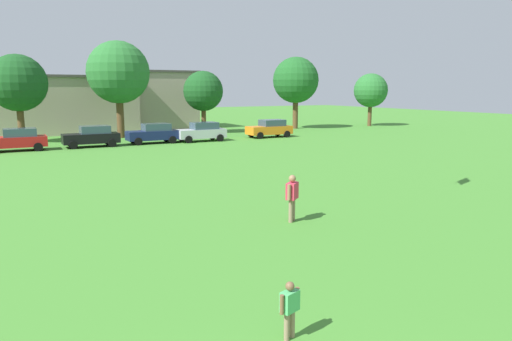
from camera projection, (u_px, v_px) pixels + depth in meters
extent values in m
plane|color=#42842D|center=(60.00, 160.00, 30.87)|extent=(160.00, 160.00, 0.00)
cylinder|color=#8C7259|center=(287.00, 326.00, 8.68)|extent=(0.10, 0.10, 0.54)
cylinder|color=#8C7259|center=(292.00, 323.00, 8.80)|extent=(0.10, 0.10, 0.54)
cube|color=#4CB266|center=(290.00, 301.00, 8.66)|extent=(0.41, 0.31, 0.39)
cylinder|color=brown|center=(282.00, 305.00, 8.50)|extent=(0.08, 0.08, 0.36)
cylinder|color=brown|center=(297.00, 297.00, 8.82)|extent=(0.08, 0.08, 0.36)
sphere|color=brown|center=(290.00, 286.00, 8.61)|extent=(0.17, 0.17, 0.17)
cylinder|color=#8C7259|center=(293.00, 209.00, 16.59)|extent=(0.15, 0.15, 0.81)
cylinder|color=#8C7259|center=(291.00, 211.00, 16.37)|extent=(0.15, 0.15, 0.81)
cube|color=#D8334C|center=(292.00, 191.00, 16.36)|extent=(0.61, 0.58, 0.57)
cylinder|color=#936B4C|center=(295.00, 189.00, 16.66)|extent=(0.12, 0.12, 0.54)
cylinder|color=#936B4C|center=(289.00, 192.00, 16.05)|extent=(0.12, 0.12, 0.54)
sphere|color=#936B4C|center=(292.00, 179.00, 16.29)|extent=(0.25, 0.25, 0.25)
cube|color=red|center=(15.00, 142.00, 35.21)|extent=(4.30, 1.80, 0.76)
cube|color=#334756|center=(20.00, 132.00, 35.25)|extent=(2.24, 1.58, 0.60)
cylinder|color=black|center=(38.00, 147.00, 35.16)|extent=(0.64, 0.22, 0.64)
cylinder|color=black|center=(37.00, 145.00, 36.73)|extent=(0.64, 0.22, 0.64)
cube|color=black|center=(91.00, 138.00, 37.73)|extent=(4.30, 1.80, 0.76)
cube|color=#334756|center=(95.00, 130.00, 37.77)|extent=(2.24, 1.58, 0.60)
cylinder|color=black|center=(73.00, 145.00, 36.34)|extent=(0.64, 0.22, 0.64)
cylinder|color=black|center=(70.00, 143.00, 37.91)|extent=(0.64, 0.22, 0.64)
cylinder|color=black|center=(112.00, 143.00, 37.69)|extent=(0.64, 0.22, 0.64)
cylinder|color=black|center=(108.00, 141.00, 39.25)|extent=(0.64, 0.22, 0.64)
cube|color=#141E4C|center=(153.00, 135.00, 40.24)|extent=(4.30, 1.80, 0.76)
cube|color=#334756|center=(156.00, 127.00, 40.28)|extent=(2.24, 1.58, 0.60)
cylinder|color=black|center=(138.00, 142.00, 38.84)|extent=(0.64, 0.22, 0.64)
cylinder|color=black|center=(133.00, 139.00, 40.41)|extent=(0.64, 0.22, 0.64)
cylinder|color=black|center=(173.00, 140.00, 40.19)|extent=(0.64, 0.22, 0.64)
cylinder|color=black|center=(166.00, 138.00, 41.76)|extent=(0.64, 0.22, 0.64)
cube|color=silver|center=(201.00, 133.00, 41.78)|extent=(4.30, 1.80, 0.76)
cube|color=#334756|center=(204.00, 126.00, 41.83)|extent=(2.24, 1.58, 0.60)
cylinder|color=black|center=(189.00, 139.00, 40.39)|extent=(0.64, 0.22, 0.64)
cylinder|color=black|center=(182.00, 138.00, 41.96)|extent=(0.64, 0.22, 0.64)
cylinder|color=black|center=(220.00, 138.00, 41.74)|extent=(0.64, 0.22, 0.64)
cylinder|color=black|center=(212.00, 136.00, 43.31)|extent=(0.64, 0.22, 0.64)
cube|color=orange|center=(269.00, 130.00, 45.29)|extent=(4.30, 1.80, 0.76)
cube|color=#334756|center=(272.00, 123.00, 45.33)|extent=(2.24, 1.58, 0.60)
cylinder|color=black|center=(260.00, 135.00, 43.90)|extent=(0.64, 0.22, 0.64)
cylinder|color=black|center=(251.00, 134.00, 45.46)|extent=(0.64, 0.22, 0.64)
cylinder|color=black|center=(287.00, 134.00, 45.24)|extent=(0.64, 0.22, 0.64)
cylinder|color=black|center=(277.00, 133.00, 46.81)|extent=(0.64, 0.22, 0.64)
cylinder|color=brown|center=(21.00, 125.00, 40.49)|extent=(0.56, 0.56, 3.04)
sphere|color=#194C1E|center=(18.00, 83.00, 39.89)|extent=(4.81, 4.81, 4.81)
cylinder|color=brown|center=(120.00, 118.00, 44.68)|extent=(0.67, 0.67, 3.66)
sphere|color=#286B2D|center=(118.00, 72.00, 43.95)|extent=(5.78, 5.78, 5.78)
cylinder|color=brown|center=(204.00, 121.00, 49.56)|extent=(0.48, 0.48, 2.62)
sphere|color=#194C1E|center=(203.00, 91.00, 49.03)|extent=(4.13, 4.13, 4.13)
cylinder|color=brown|center=(295.00, 114.00, 55.32)|extent=(0.62, 0.62, 3.35)
sphere|color=#1E5B23|center=(296.00, 80.00, 54.65)|extent=(5.29, 5.29, 5.29)
cylinder|color=brown|center=(370.00, 115.00, 59.28)|extent=(0.49, 0.49, 2.64)
sphere|color=#286B2D|center=(371.00, 90.00, 58.75)|extent=(4.17, 4.17, 4.17)
cube|color=tan|center=(65.00, 105.00, 50.49)|extent=(13.82, 8.87, 5.72)
cube|color=#4C4742|center=(63.00, 77.00, 49.98)|extent=(14.37, 9.22, 0.24)
cube|color=tan|center=(153.00, 101.00, 54.84)|extent=(9.11, 6.36, 6.39)
cube|color=#4C4742|center=(152.00, 72.00, 54.28)|extent=(9.48, 6.61, 0.24)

